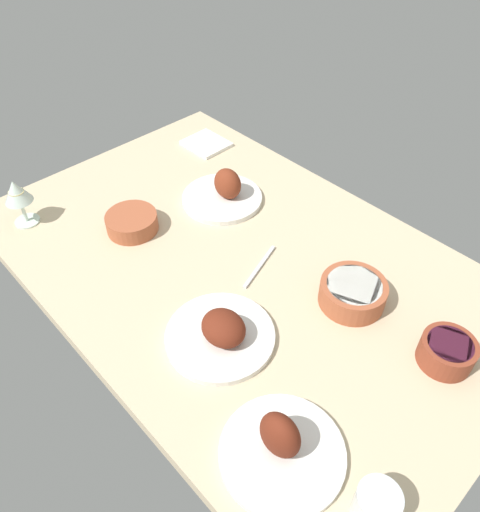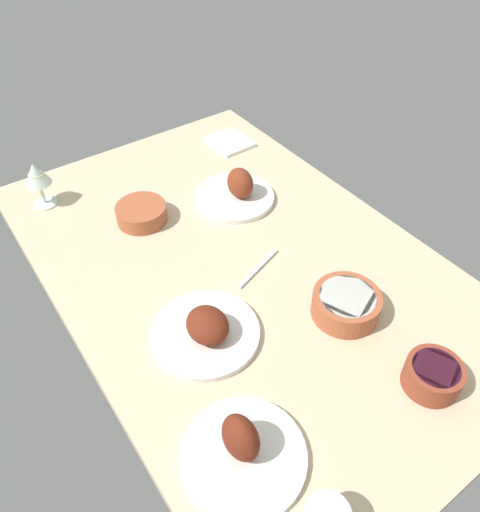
# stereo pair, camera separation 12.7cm
# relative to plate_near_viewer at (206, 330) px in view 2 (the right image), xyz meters

# --- Properties ---
(dining_table) EXTENTS (1.40, 0.90, 0.04)m
(dining_table) POSITION_rel_plate_near_viewer_xyz_m (0.15, -0.20, -0.04)
(dining_table) COLOR #C6B28E
(dining_table) RESTS_ON ground
(plate_near_viewer) EXTENTS (0.25, 0.25, 0.08)m
(plate_near_viewer) POSITION_rel_plate_near_viewer_xyz_m (0.00, 0.00, 0.00)
(plate_near_viewer) COLOR silver
(plate_near_viewer) RESTS_ON dining_table
(plate_far_side) EXTENTS (0.24, 0.24, 0.11)m
(plate_far_side) POSITION_rel_plate_near_viewer_xyz_m (-0.27, 0.09, 0.00)
(plate_far_side) COLOR silver
(plate_far_side) RESTS_ON dining_table
(plate_center_main) EXTENTS (0.24, 0.24, 0.11)m
(plate_center_main) POSITION_rel_plate_near_viewer_xyz_m (0.38, -0.35, 0.00)
(plate_center_main) COLOR silver
(plate_center_main) RESTS_ON dining_table
(bowl_onions) EXTENTS (0.12, 0.12, 0.06)m
(bowl_onions) POSITION_rel_plate_near_viewer_xyz_m (-0.37, -0.31, 0.01)
(bowl_onions) COLOR brown
(bowl_onions) RESTS_ON dining_table
(bowl_potatoes) EXTENTS (0.14, 0.14, 0.05)m
(bowl_potatoes) POSITION_rel_plate_near_viewer_xyz_m (0.45, -0.07, 0.00)
(bowl_potatoes) COLOR #A35133
(bowl_potatoes) RESTS_ON dining_table
(bowl_cream) EXTENTS (0.16, 0.16, 0.06)m
(bowl_cream) POSITION_rel_plate_near_viewer_xyz_m (-0.13, -0.30, 0.01)
(bowl_cream) COLOR #A35133
(bowl_cream) RESTS_ON dining_table
(wine_glass) EXTENTS (0.08, 0.08, 0.14)m
(wine_glass) POSITION_rel_plate_near_viewer_xyz_m (0.69, 0.13, 0.08)
(wine_glass) COLOR silver
(wine_glass) RESTS_ON dining_table
(folded_napkin) EXTENTS (0.15, 0.13, 0.01)m
(folded_napkin) POSITION_rel_plate_near_viewer_xyz_m (0.65, -0.51, -0.02)
(folded_napkin) COLOR white
(folded_napkin) RESTS_ON dining_table
(fork_loose) EXTENTS (0.06, 0.16, 0.01)m
(fork_loose) POSITION_rel_plate_near_viewer_xyz_m (0.10, -0.22, -0.02)
(fork_loose) COLOR silver
(fork_loose) RESTS_ON dining_table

